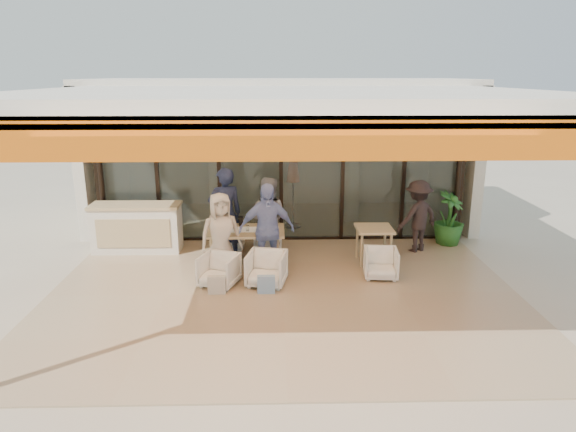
% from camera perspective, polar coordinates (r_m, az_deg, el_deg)
% --- Properties ---
extents(ground, '(70.00, 70.00, 0.00)m').
position_cam_1_polar(ground, '(8.84, -0.51, -8.78)').
color(ground, '#C6B293').
rests_on(ground, ground).
extents(terrace_floor, '(8.00, 6.00, 0.01)m').
position_cam_1_polar(terrace_floor, '(8.84, -0.51, -8.75)').
color(terrace_floor, tan).
rests_on(terrace_floor, ground).
extents(terrace_structure, '(8.00, 6.00, 3.40)m').
position_cam_1_polar(terrace_structure, '(7.80, -0.54, 12.67)').
color(terrace_structure, silver).
rests_on(terrace_structure, ground).
extents(glass_storefront, '(8.08, 0.10, 3.20)m').
position_cam_1_polar(glass_storefront, '(11.24, -0.77, 5.07)').
color(glass_storefront, '#9EADA3').
rests_on(glass_storefront, ground).
extents(interior_block, '(9.05, 3.62, 3.52)m').
position_cam_1_polar(interior_block, '(13.45, -0.86, 9.50)').
color(interior_block, silver).
rests_on(interior_block, ground).
extents(host_counter, '(1.85, 0.65, 1.04)m').
position_cam_1_polar(host_counter, '(11.19, -16.45, -1.25)').
color(host_counter, silver).
rests_on(host_counter, ground).
extents(dining_table, '(1.50, 0.90, 0.93)m').
position_cam_1_polar(dining_table, '(9.92, -4.80, -1.85)').
color(dining_table, tan).
rests_on(dining_table, ground).
extents(chair_far_left, '(0.67, 0.63, 0.67)m').
position_cam_1_polar(chair_far_left, '(10.95, -6.65, -2.13)').
color(chair_far_left, white).
rests_on(chair_far_left, ground).
extents(chair_far_right, '(0.59, 0.55, 0.59)m').
position_cam_1_polar(chair_far_right, '(10.92, -2.24, -2.32)').
color(chair_far_right, white).
rests_on(chair_far_right, ground).
extents(chair_near_left, '(0.77, 0.75, 0.64)m').
position_cam_1_polar(chair_near_left, '(9.18, -7.68, -5.83)').
color(chair_near_left, white).
rests_on(chair_near_left, ground).
extents(chair_near_right, '(0.76, 0.73, 0.68)m').
position_cam_1_polar(chair_near_right, '(9.12, -2.41, -5.72)').
color(chair_near_right, white).
rests_on(chair_near_right, ground).
extents(diner_navy, '(0.80, 0.67, 1.88)m').
position_cam_1_polar(diner_navy, '(10.31, -6.99, 0.23)').
color(diner_navy, '#171B33').
rests_on(diner_navy, ground).
extents(diner_grey, '(0.96, 0.83, 1.68)m').
position_cam_1_polar(diner_grey, '(10.29, -2.31, -0.27)').
color(diner_grey, slate).
rests_on(diner_grey, ground).
extents(diner_cream, '(0.89, 0.73, 1.58)m').
position_cam_1_polar(diner_cream, '(9.49, -7.47, -2.09)').
color(diner_cream, beige).
rests_on(diner_cream, ground).
extents(diner_periwinkle, '(1.08, 0.58, 1.75)m').
position_cam_1_polar(diner_periwinkle, '(9.41, -2.39, -1.56)').
color(diner_periwinkle, '#7580C4').
rests_on(diner_periwinkle, ground).
extents(tote_bag_cream, '(0.30, 0.10, 0.34)m').
position_cam_1_polar(tote_bag_cream, '(8.87, -7.92, -7.66)').
color(tote_bag_cream, silver).
rests_on(tote_bag_cream, ground).
extents(tote_bag_blue, '(0.30, 0.10, 0.34)m').
position_cam_1_polar(tote_bag_blue, '(8.81, -2.44, -7.68)').
color(tote_bag_blue, '#99BFD8').
rests_on(tote_bag_blue, ground).
extents(side_table, '(0.70, 0.70, 0.74)m').
position_cam_1_polar(side_table, '(10.18, 9.54, -1.84)').
color(side_table, tan).
rests_on(side_table, ground).
extents(side_chair, '(0.65, 0.62, 0.62)m').
position_cam_1_polar(side_chair, '(9.59, 10.28, -5.06)').
color(side_chair, white).
rests_on(side_chair, ground).
extents(standing_woman, '(1.15, 0.97, 1.54)m').
position_cam_1_polar(standing_woman, '(11.02, 14.21, -0.05)').
color(standing_woman, black).
rests_on(standing_woman, ground).
extents(potted_palm, '(0.94, 0.94, 1.19)m').
position_cam_1_polar(potted_palm, '(11.71, 17.49, -0.28)').
color(potted_palm, '#1E5919').
rests_on(potted_palm, ground).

